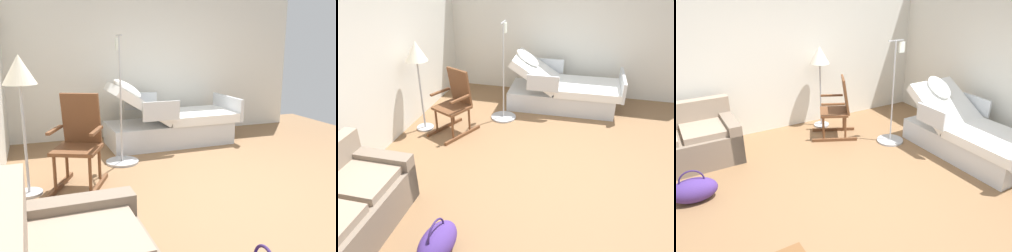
# 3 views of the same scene
# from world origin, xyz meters

# --- Properties ---
(ground_plane) EXTENTS (6.87, 6.87, 0.00)m
(ground_plane) POSITION_xyz_m (0.00, 0.00, 0.00)
(ground_plane) COLOR olive
(back_wall) EXTENTS (5.70, 0.10, 2.70)m
(back_wall) POSITION_xyz_m (0.00, 2.54, 1.35)
(back_wall) COLOR silver
(back_wall) RESTS_ON ground
(side_wall) EXTENTS (0.10, 5.19, 2.70)m
(side_wall) POSITION_xyz_m (2.80, 0.00, 1.35)
(side_wall) COLOR silver
(side_wall) RESTS_ON ground
(hospital_bed) EXTENTS (1.06, 2.08, 1.10)m
(hospital_bed) POSITION_xyz_m (2.02, 0.07, 0.31)
(hospital_bed) COLOR silver
(hospital_bed) RESTS_ON ground
(couch) EXTENTS (1.61, 0.88, 0.85)m
(couch) POSITION_xyz_m (-1.84, 1.93, 0.31)
(couch) COLOR #7D6C5C
(couch) RESTS_ON ground
(rocking_chair) EXTENTS (0.89, 0.75, 1.05)m
(rocking_chair) POSITION_xyz_m (0.62, 1.65, 0.50)
(rocking_chair) COLOR brown
(rocking_chair) RESTS_ON ground
(floor_lamp) EXTENTS (0.34, 0.34, 1.48)m
(floor_lamp) POSITION_xyz_m (0.56, 2.20, 1.23)
(floor_lamp) COLOR #B2B5BA
(floor_lamp) RESTS_ON ground
(duffel_bag) EXTENTS (0.59, 0.37, 0.43)m
(duffel_bag) POSITION_xyz_m (-1.82, 0.87, 0.15)
(duffel_bag) COLOR #472D7A
(duffel_bag) RESTS_ON ground
(iv_pole) EXTENTS (0.44, 0.44, 1.69)m
(iv_pole) POSITION_xyz_m (1.28, 1.02, 0.25)
(iv_pole) COLOR #B2B5BA
(iv_pole) RESTS_ON ground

